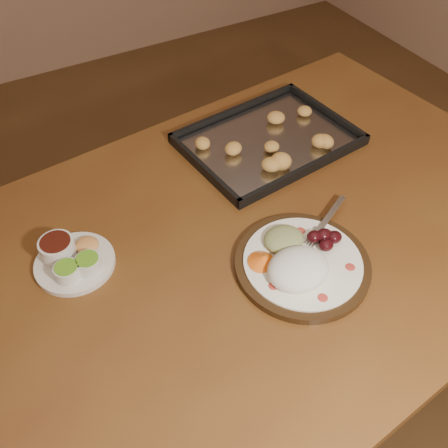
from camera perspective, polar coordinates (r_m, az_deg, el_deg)
ground at (r=1.80m, az=-0.63°, el=-11.30°), size 4.00×4.00×0.00m
dining_table at (r=1.10m, az=0.92°, el=-5.54°), size 1.59×1.06×0.75m
dinner_plate at (r=0.98m, az=8.64°, el=-4.30°), size 0.32×0.27×0.06m
condiment_saucer at (r=1.02m, az=-17.06°, el=-3.81°), size 0.16×0.16×0.05m
baking_tray at (r=1.27m, az=5.10°, el=9.63°), size 0.44×0.34×0.04m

